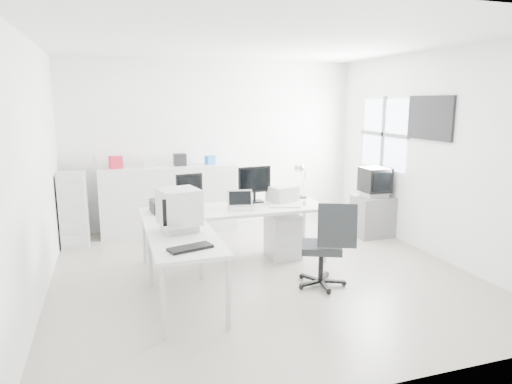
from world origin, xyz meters
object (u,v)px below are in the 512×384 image
object	(u,v)px
office_chair	(322,243)
tv_cabinet	(373,216)
filing_cabinet	(74,210)
inkjet_printer	(168,205)
lcd_monitor_small	(189,190)
laptop	(241,201)
crt_monitor	(179,210)
side_desk	(185,272)
laser_printer	(282,193)
main_desk	(235,235)
drawer_pedestal	(283,235)
sideboard	(169,199)
lcd_monitor_large	(254,185)
crt_tv	(375,182)

from	to	relation	value
office_chair	tv_cabinet	distance (m)	2.30
office_chair	filing_cabinet	bearing A→B (deg)	162.69
inkjet_printer	lcd_monitor_small	xyz separation A→B (m)	(0.30, 0.15, 0.15)
laptop	tv_cabinet	world-z (taller)	laptop
inkjet_printer	crt_monitor	xyz separation A→B (m)	(0.00, -0.95, 0.16)
office_chair	crt_monitor	bearing A→B (deg)	-162.82
lcd_monitor_small	filing_cabinet	distance (m)	1.98
lcd_monitor_small	crt_monitor	xyz separation A→B (m)	(-0.30, -1.10, 0.01)
filing_cabinet	laptop	bearing A→B (deg)	-36.04
side_desk	filing_cabinet	bearing A→B (deg)	115.65
laser_printer	office_chair	size ratio (longest dim) A/B	0.36
main_desk	filing_cabinet	world-z (taller)	filing_cabinet
side_desk	lcd_monitor_small	distance (m)	1.51
drawer_pedestal	sideboard	xyz separation A→B (m)	(-1.33, 1.73, 0.24)
lcd_monitor_large	tv_cabinet	distance (m)	2.20
lcd_monitor_large	crt_tv	bearing A→B (deg)	1.95
side_desk	office_chair	bearing A→B (deg)	2.01
main_desk	crt_tv	xyz separation A→B (m)	(2.43, 0.52, 0.49)
office_chair	inkjet_printer	bearing A→B (deg)	168.53
lcd_monitor_small	laser_printer	size ratio (longest dim) A/B	1.22
crt_tv	tv_cabinet	bearing A→B (deg)	0.00
lcd_monitor_large	tv_cabinet	world-z (taller)	lcd_monitor_large
side_desk	laser_printer	size ratio (longest dim) A/B	3.83
main_desk	laser_printer	bearing A→B (deg)	16.35
main_desk	laser_printer	xyz separation A→B (m)	(0.75, 0.22, 0.48)
office_chair	lcd_monitor_small	bearing A→B (deg)	159.23
tv_cabinet	sideboard	world-z (taller)	sideboard
drawer_pedestal	main_desk	bearing A→B (deg)	-175.91
main_desk	sideboard	bearing A→B (deg)	109.53
main_desk	tv_cabinet	xyz separation A→B (m)	(2.43, 0.52, -0.05)
lcd_monitor_small	tv_cabinet	world-z (taller)	lcd_monitor_small
side_desk	laptop	size ratio (longest dim) A/B	4.14
lcd_monitor_small	inkjet_printer	bearing A→B (deg)	-162.21
laptop	crt_monitor	bearing A→B (deg)	-129.85
lcd_monitor_small	main_desk	bearing A→B (deg)	-33.22
sideboard	filing_cabinet	xyz separation A→B (m)	(-1.44, -0.34, 0.00)
main_desk	filing_cabinet	size ratio (longest dim) A/B	2.19
crt_tv	sideboard	xyz separation A→B (m)	(-3.06, 1.26, -0.32)
side_desk	tv_cabinet	bearing A→B (deg)	26.33
office_chair	drawer_pedestal	bearing A→B (deg)	116.71
laptop	sideboard	world-z (taller)	sideboard
tv_cabinet	filing_cabinet	world-z (taller)	filing_cabinet
lcd_monitor_large	sideboard	xyz separation A→B (m)	(-0.98, 1.53, -0.45)
office_chair	sideboard	world-z (taller)	sideboard
inkjet_printer	lcd_monitor_small	size ratio (longest dim) A/B	0.95
inkjet_printer	tv_cabinet	distance (m)	3.34
crt_monitor	lcd_monitor_small	bearing A→B (deg)	63.99
side_desk	drawer_pedestal	xyz separation A→B (m)	(1.55, 1.15, -0.08)
lcd_monitor_small	lcd_monitor_large	bearing A→B (deg)	-8.78
drawer_pedestal	lcd_monitor_small	xyz separation A→B (m)	(-1.25, 0.20, 0.67)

